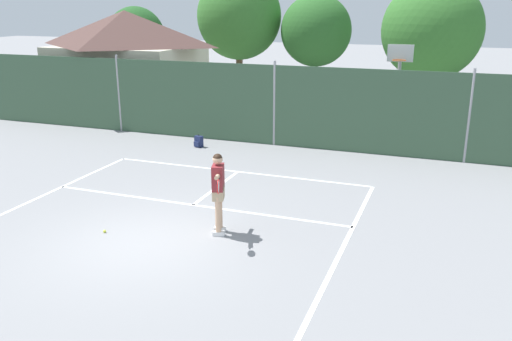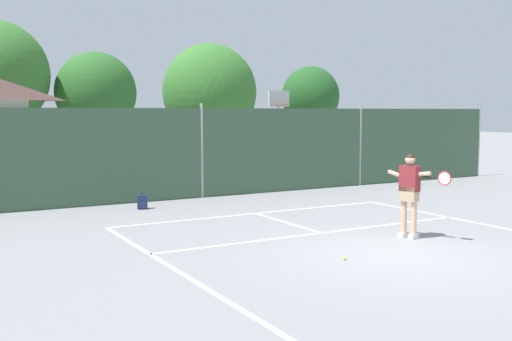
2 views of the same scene
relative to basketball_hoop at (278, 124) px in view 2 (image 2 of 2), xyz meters
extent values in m
plane|color=gray|center=(-4.05, -10.88, -2.31)|extent=(120.00, 120.00, 0.00)
cube|color=white|center=(-4.05, -5.38, -2.31)|extent=(8.20, 0.10, 0.01)
cube|color=white|center=(-8.15, -10.88, -2.31)|extent=(0.10, 11.00, 0.01)
cube|color=white|center=(-4.05, -8.40, -2.31)|extent=(8.20, 0.10, 0.01)
cube|color=white|center=(-4.05, -6.92, -2.31)|extent=(0.10, 2.97, 0.01)
cube|color=#38563D|center=(-4.05, -1.88, -0.87)|extent=(26.00, 0.05, 2.87)
cylinder|color=#99999E|center=(-4.05, -1.88, -0.80)|extent=(0.09, 0.09, 3.02)
cylinder|color=#99999E|center=(2.45, -1.88, -0.80)|extent=(0.09, 0.09, 3.02)
cylinder|color=#99999E|center=(8.95, -1.88, -0.80)|extent=(0.09, 0.09, 3.02)
cylinder|color=#9E9EA3|center=(0.00, 0.06, -0.79)|extent=(0.12, 0.12, 3.05)
cube|color=white|center=(0.00, -0.04, 0.94)|extent=(0.90, 0.06, 0.60)
torus|color=#D85919|center=(0.00, -0.31, 0.72)|extent=(0.48, 0.48, 0.02)
cylinder|color=brown|center=(-4.95, 7.41, -1.27)|extent=(0.36, 0.36, 2.08)
ellipsoid|color=#2D6628|center=(-4.95, 7.41, 1.30)|extent=(3.59, 3.23, 3.59)
cylinder|color=brown|center=(0.64, 7.41, -1.44)|extent=(0.36, 0.36, 1.73)
ellipsoid|color=#38752D|center=(0.64, 7.41, 1.41)|extent=(4.69, 4.22, 4.69)
cylinder|color=brown|center=(6.65, 7.41, -1.20)|extent=(0.36, 0.36, 2.22)
ellipsoid|color=#235623|center=(6.65, 7.41, 1.28)|extent=(3.22, 2.90, 3.22)
cube|color=silver|center=(-2.74, -9.67, -2.26)|extent=(0.28, 0.19, 0.10)
cube|color=silver|center=(-2.67, -9.90, -2.26)|extent=(0.28, 0.19, 0.10)
cylinder|color=tan|center=(-2.74, -9.67, -1.80)|extent=(0.13, 0.13, 0.82)
cylinder|color=tan|center=(-2.67, -9.90, -1.80)|extent=(0.13, 0.13, 0.82)
cube|color=tan|center=(-2.71, -9.78, -1.33)|extent=(0.34, 0.41, 0.32)
cube|color=maroon|center=(-2.71, -9.78, -0.99)|extent=(0.35, 0.45, 0.56)
sphere|color=tan|center=(-2.71, -9.78, -0.58)|extent=(0.22, 0.22, 0.22)
sphere|color=black|center=(-2.71, -9.78, -0.56)|extent=(0.21, 0.21, 0.21)
cylinder|color=tan|center=(-2.62, -9.97, -0.89)|extent=(0.25, 0.56, 0.17)
cylinder|color=tan|center=(-2.79, -9.52, -0.94)|extent=(0.24, 0.51, 0.22)
cylinder|color=black|center=(-2.54, -10.15, -0.94)|extent=(0.12, 0.30, 0.04)
torus|color=red|center=(-2.39, -10.47, -0.94)|extent=(0.11, 0.30, 0.30)
cylinder|color=silver|center=(-2.39, -10.47, -0.94)|extent=(0.08, 0.25, 0.26)
sphere|color=#CCE033|center=(-5.14, -10.64, -2.28)|extent=(0.07, 0.07, 0.07)
cube|color=navy|center=(-6.48, -3.10, -2.11)|extent=(0.32, 0.25, 0.40)
cube|color=navy|center=(-6.52, -3.22, -2.19)|extent=(0.23, 0.12, 0.18)
torus|color=black|center=(-6.48, -3.10, -1.89)|extent=(0.09, 0.04, 0.09)
camera|label=1|loc=(1.90, -19.85, 2.62)|focal=37.60mm
camera|label=2|loc=(-11.99, -19.31, 0.46)|focal=41.84mm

